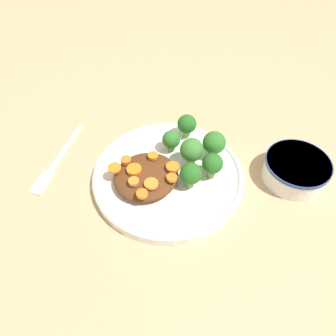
{
  "coord_description": "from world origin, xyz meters",
  "views": [
    {
      "loc": [
        0.23,
        0.31,
        0.48
      ],
      "look_at": [
        0.0,
        0.0,
        0.03
      ],
      "focal_mm": 35.0,
      "sensor_mm": 36.0,
      "label": 1
    }
  ],
  "objects": [
    {
      "name": "fork",
      "position": [
        0.15,
        -0.16,
        0.0
      ],
      "size": [
        0.17,
        0.13,
        0.01
      ],
      "rotation": [
        0.0,
        0.0,
        6.93
      ],
      "color": "silver",
      "rests_on": "ground_plane"
    },
    {
      "name": "dip_bowl",
      "position": [
        -0.19,
        0.14,
        0.03
      ],
      "size": [
        0.12,
        0.12,
        0.04
      ],
      "color": "white",
      "rests_on": "ground_plane"
    },
    {
      "name": "broccoli_floret_2",
      "position": [
        -0.09,
        -0.06,
        0.05
      ],
      "size": [
        0.04,
        0.04,
        0.05
      ],
      "color": "#7FA85B",
      "rests_on": "plate"
    },
    {
      "name": "carrot_slice_0",
      "position": [
        0.05,
        0.02,
        0.05
      ],
      "size": [
        0.02,
        0.02,
        0.0
      ],
      "primitive_type": "cylinder",
      "color": "orange",
      "rests_on": "stew_mound"
    },
    {
      "name": "carrot_slice_7",
      "position": [
        0.07,
        0.0,
        0.05
      ],
      "size": [
        0.02,
        0.02,
        0.01
      ],
      "primitive_type": "cylinder",
      "color": "orange",
      "rests_on": "stew_mound"
    },
    {
      "name": "plate",
      "position": [
        0.0,
        0.0,
        0.01
      ],
      "size": [
        0.28,
        0.28,
        0.02
      ],
      "color": "white",
      "rests_on": "ground_plane"
    },
    {
      "name": "broccoli_floret_5",
      "position": [
        -0.01,
        0.05,
        0.05
      ],
      "size": [
        0.04,
        0.04,
        0.05
      ],
      "color": "#7FA85B",
      "rests_on": "plate"
    },
    {
      "name": "carrot_slice_5",
      "position": [
        0.02,
        0.03,
        0.05
      ],
      "size": [
        0.02,
        0.02,
        0.01
      ],
      "primitive_type": "cylinder",
      "color": "orange",
      "rests_on": "stew_mound"
    },
    {
      "name": "carrot_slice_8",
      "position": [
        0.08,
        -0.05,
        0.05
      ],
      "size": [
        0.02,
        0.02,
        0.0
      ],
      "primitive_type": "cylinder",
      "color": "orange",
      "rests_on": "stew_mound"
    },
    {
      "name": "broccoli_floret_4",
      "position": [
        -0.04,
        -0.04,
        0.04
      ],
      "size": [
        0.03,
        0.03,
        0.05
      ],
      "color": "#759E51",
      "rests_on": "plate"
    },
    {
      "name": "broccoli_floret_0",
      "position": [
        -0.05,
        0.01,
        0.05
      ],
      "size": [
        0.04,
        0.04,
        0.06
      ],
      "color": "#7FA85B",
      "rests_on": "plate"
    },
    {
      "name": "stew_mound",
      "position": [
        0.04,
        -0.01,
        0.03
      ],
      "size": [
        0.12,
        0.11,
        0.03
      ],
      "primitive_type": "ellipsoid",
      "color": "#5B3319",
      "rests_on": "plate"
    },
    {
      "name": "carrot_slice_6",
      "position": [
        0.06,
        -0.05,
        0.05
      ],
      "size": [
        0.02,
        0.02,
        0.01
      ],
      "primitive_type": "cylinder",
      "color": "orange",
      "rests_on": "stew_mound"
    },
    {
      "name": "broccoli_floret_1",
      "position": [
        -0.06,
        0.05,
        0.05
      ],
      "size": [
        0.04,
        0.04,
        0.05
      ],
      "color": "#759E51",
      "rests_on": "plate"
    },
    {
      "name": "carrot_slice_3",
      "position": [
        -0.0,
        0.01,
        0.05
      ],
      "size": [
        0.02,
        0.02,
        0.01
      ],
      "primitive_type": "cylinder",
      "color": "orange",
      "rests_on": "stew_mound"
    },
    {
      "name": "carrot_slice_1",
      "position": [
        0.06,
        -0.02,
        0.05
      ],
      "size": [
        0.03,
        0.03,
        0.01
      ],
      "primitive_type": "cylinder",
      "color": "orange",
      "rests_on": "stew_mound"
    },
    {
      "name": "broccoli_floret_3",
      "position": [
        -0.1,
        0.02,
        0.05
      ],
      "size": [
        0.04,
        0.04,
        0.06
      ],
      "color": "#7FA85B",
      "rests_on": "plate"
    },
    {
      "name": "carrot_slice_4",
      "position": [
        0.08,
        0.03,
        0.05
      ],
      "size": [
        0.02,
        0.02,
        0.01
      ],
      "primitive_type": "cylinder",
      "color": "orange",
      "rests_on": "stew_mound"
    },
    {
      "name": "carrot_slice_2",
      "position": [
        0.01,
        -0.03,
        0.05
      ],
      "size": [
        0.02,
        0.02,
        0.01
      ],
      "primitive_type": "cylinder",
      "color": "orange",
      "rests_on": "stew_mound"
    },
    {
      "name": "ground_plane",
      "position": [
        0.0,
        0.0,
        0.0
      ],
      "size": [
        4.0,
        4.0,
        0.0
      ],
      "primitive_type": "plane",
      "color": "tan"
    }
  ]
}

